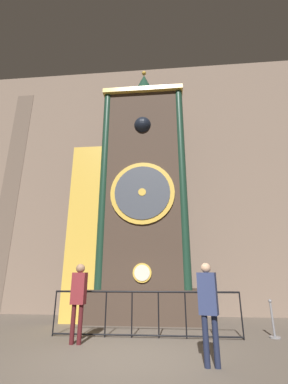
{
  "coord_description": "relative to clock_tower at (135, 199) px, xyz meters",
  "views": [
    {
      "loc": [
        0.88,
        -5.69,
        1.58
      ],
      "look_at": [
        0.02,
        4.09,
        4.74
      ],
      "focal_mm": 24.0,
      "sensor_mm": 36.0,
      "label": 1
    }
  ],
  "objects": [
    {
      "name": "clock_tower",
      "position": [
        0.0,
        0.0,
        0.0
      ],
      "size": [
        4.81,
        1.8,
        10.75
      ],
      "color": "#423328",
      "rests_on": "ground_plane"
    },
    {
      "name": "stanchion_post",
      "position": [
        3.98,
        -1.98,
        -4.15
      ],
      "size": [
        0.28,
        0.28,
        0.93
      ],
      "color": "gray",
      "rests_on": "ground_plane"
    },
    {
      "name": "ground_plane",
      "position": [
        0.36,
        -4.07,
        -4.45
      ],
      "size": [
        28.0,
        28.0,
        0.0
      ],
      "primitive_type": "plane",
      "color": "brown"
    },
    {
      "name": "visitor_far",
      "position": [
        1.99,
        -4.42,
        -3.37
      ],
      "size": [
        0.39,
        0.32,
        1.79
      ],
      "rotation": [
        0.0,
        0.0,
        -0.32
      ],
      "color": "#1B213A",
      "rests_on": "ground_plane"
    },
    {
      "name": "railing_fence",
      "position": [
        0.61,
        -2.28,
        -3.81
      ],
      "size": [
        5.04,
        0.05,
        1.15
      ],
      "color": "black",
      "rests_on": "ground_plane"
    },
    {
      "name": "cathedral_back_wall",
      "position": [
        0.27,
        1.55,
        1.61
      ],
      "size": [
        24.0,
        0.32,
        12.13
      ],
      "color": "#7A6656",
      "rests_on": "ground_plane"
    },
    {
      "name": "visitor_near",
      "position": [
        -0.98,
        -3.08,
        -3.34
      ],
      "size": [
        0.35,
        0.24,
        1.83
      ],
      "rotation": [
        0.0,
        0.0,
        -0.07
      ],
      "color": "#461518",
      "rests_on": "ground_plane"
    }
  ]
}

